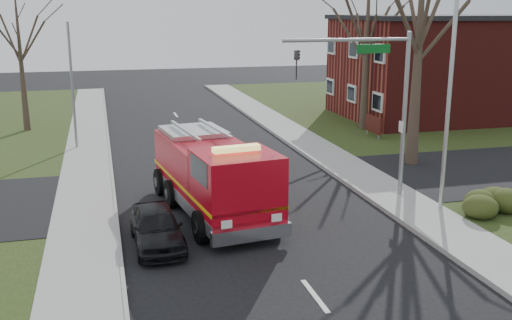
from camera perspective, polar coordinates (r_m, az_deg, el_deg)
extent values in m
plane|color=black|center=(22.14, 0.25, -6.00)|extent=(120.00, 120.00, 0.00)
cube|color=gray|center=(24.37, 14.52, -4.38)|extent=(2.40, 80.00, 0.15)
cube|color=gray|center=(21.47, -16.08, -7.03)|extent=(2.40, 80.00, 0.15)
cube|color=maroon|center=(45.39, 18.05, 8.25)|extent=(15.00, 10.00, 7.00)
cube|color=black|center=(45.21, 18.40, 12.78)|extent=(15.40, 10.40, 0.30)
cube|color=silver|center=(42.01, 9.11, 6.27)|extent=(0.12, 1.40, 1.20)
cube|color=#451410|center=(36.86, 11.11, 3.37)|extent=(0.12, 2.00, 1.00)
cylinder|color=gray|center=(36.24, 11.62, 2.43)|extent=(0.08, 0.08, 0.90)
cylinder|color=gray|center=(37.65, 10.55, 2.92)|extent=(0.08, 0.08, 0.90)
ellipsoid|color=#2D3D16|center=(24.90, 21.36, -3.30)|extent=(2.80, 2.00, 0.90)
cone|color=#34261F|center=(30.06, 15.24, 10.56)|extent=(0.64, 0.64, 12.00)
cone|color=#34261F|center=(38.78, 10.48, 10.40)|extent=(0.56, 0.56, 10.50)
cone|color=#34261F|center=(40.47, -21.48, 8.75)|extent=(0.44, 0.44, 9.00)
cylinder|color=gray|center=(24.99, 13.94, 3.99)|extent=(0.18, 0.18, 6.80)
cylinder|color=gray|center=(23.51, 8.70, 11.24)|extent=(5.20, 0.14, 0.14)
cube|color=#0C591E|center=(23.98, 11.13, 10.36)|extent=(1.40, 0.06, 0.35)
imported|color=black|center=(22.82, 3.97, 10.40)|extent=(0.22, 0.18, 1.10)
cylinder|color=#B7BABF|center=(23.51, 17.87, 5.08)|extent=(0.16, 0.16, 8.40)
cylinder|color=gray|center=(34.36, -17.09, 6.63)|extent=(0.14, 0.14, 7.00)
cube|color=#B00816|center=(23.95, -5.08, -0.54)|extent=(3.32, 5.60, 2.14)
cube|color=#B00816|center=(20.37, -1.85, -2.68)|extent=(2.97, 2.97, 2.45)
cube|color=#B7BABF|center=(23.06, -4.13, -3.33)|extent=(3.68, 8.23, 0.46)
cube|color=#E5B20C|center=(22.90, -4.16, -2.00)|extent=(3.69, 8.23, 0.12)
cube|color=black|center=(19.15, -0.70, -1.39)|extent=(2.34, 0.41, 0.87)
cube|color=#E5D866|center=(20.01, -1.89, 1.09)|extent=(1.66, 0.57, 0.18)
cylinder|color=black|center=(20.25, -5.27, -6.34)|extent=(0.50, 1.16, 1.12)
cylinder|color=black|center=(21.12, 1.66, -5.41)|extent=(0.50, 1.16, 1.12)
cylinder|color=black|center=(25.60, -9.09, -2.06)|extent=(0.50, 1.16, 1.12)
cylinder|color=black|center=(26.29, -3.46, -1.47)|extent=(0.50, 1.16, 1.12)
imported|color=black|center=(20.12, -9.43, -6.30)|extent=(1.69, 3.96, 1.34)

